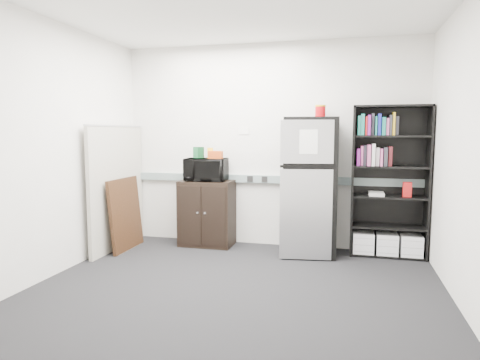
{
  "coord_description": "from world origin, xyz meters",
  "views": [
    {
      "loc": [
        1.03,
        -3.92,
        1.52
      ],
      "look_at": [
        -0.19,
        0.9,
        0.97
      ],
      "focal_mm": 32.0,
      "sensor_mm": 36.0,
      "label": 1
    }
  ],
  "objects_px": {
    "bookshelf": "(389,183)",
    "cubicle_partition": "(117,187)",
    "microwave": "(206,170)",
    "cabinet": "(207,213)",
    "refrigerator": "(309,187)"
  },
  "relations": [
    {
      "from": "bookshelf",
      "to": "microwave",
      "type": "bearing_deg",
      "value": -178.03
    },
    {
      "from": "bookshelf",
      "to": "cabinet",
      "type": "bearing_deg",
      "value": -178.42
    },
    {
      "from": "cubicle_partition",
      "to": "microwave",
      "type": "relative_size",
      "value": 2.98
    },
    {
      "from": "bookshelf",
      "to": "cubicle_partition",
      "type": "relative_size",
      "value": 1.14
    },
    {
      "from": "cubicle_partition",
      "to": "microwave",
      "type": "distance_m",
      "value": 1.19
    },
    {
      "from": "cabinet",
      "to": "cubicle_partition",
      "type": "bearing_deg",
      "value": -159.0
    },
    {
      "from": "bookshelf",
      "to": "cubicle_partition",
      "type": "xyz_separation_m",
      "value": [
        -3.43,
        -0.49,
        -0.1
      ]
    },
    {
      "from": "cubicle_partition",
      "to": "microwave",
      "type": "height_order",
      "value": "cubicle_partition"
    },
    {
      "from": "cabinet",
      "to": "refrigerator",
      "type": "relative_size",
      "value": 0.52
    },
    {
      "from": "cubicle_partition",
      "to": "cabinet",
      "type": "distance_m",
      "value": 1.23
    },
    {
      "from": "microwave",
      "to": "bookshelf",
      "type": "bearing_deg",
      "value": -2.41
    },
    {
      "from": "bookshelf",
      "to": "cubicle_partition",
      "type": "height_order",
      "value": "bookshelf"
    },
    {
      "from": "microwave",
      "to": "cubicle_partition",
      "type": "bearing_deg",
      "value": -164.11
    },
    {
      "from": "bookshelf",
      "to": "cubicle_partition",
      "type": "distance_m",
      "value": 3.46
    },
    {
      "from": "cubicle_partition",
      "to": "refrigerator",
      "type": "distance_m",
      "value": 2.49
    }
  ]
}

